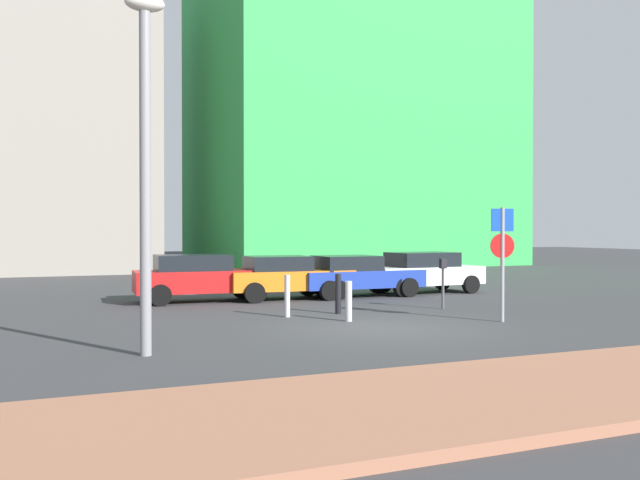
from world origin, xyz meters
TOP-DOWN VIEW (x-y plane):
  - ground_plane at (0.00, 0.00)m, footprint 120.00×120.00m
  - sidewalk_brick at (0.00, -6.38)m, footprint 40.00×3.57m
  - parked_car_red at (-2.42, 7.29)m, footprint 4.35×2.05m
  - parked_car_orange at (0.29, 7.01)m, footprint 4.12×2.08m
  - parked_car_blue at (2.73, 6.93)m, footprint 4.37×2.05m
  - parked_car_white at (5.51, 7.12)m, footprint 4.31×2.09m
  - parking_sign_post at (3.24, -0.19)m, footprint 0.58×0.20m
  - parking_meter at (3.43, 2.69)m, footprint 0.18×0.14m
  - street_lamp at (-5.43, -1.36)m, footprint 0.70×0.36m
  - traffic_bollard_near at (0.23, 2.83)m, footprint 0.16×0.16m
  - traffic_bollard_mid at (-0.16, 1.35)m, footprint 0.16×0.16m
  - traffic_bollard_far at (-1.26, 2.71)m, footprint 0.14×0.14m
  - building_colorful_midrise at (12.73, 29.31)m, footprint 19.29×16.24m
  - building_under_construction at (-7.80, 28.36)m, footprint 13.53×13.39m

SIDE VIEW (x-z plane):
  - ground_plane at x=0.00m, z-range 0.00..0.00m
  - sidewalk_brick at x=0.00m, z-range 0.00..0.14m
  - traffic_bollard_mid at x=-0.16m, z-range 0.00..0.99m
  - traffic_bollard_near at x=0.23m, z-range 0.00..1.07m
  - traffic_bollard_far at x=-1.26m, z-range 0.00..1.09m
  - parked_car_blue at x=2.73m, z-range 0.03..1.41m
  - parked_car_orange at x=0.29m, z-range 0.04..1.44m
  - parked_car_white at x=5.51m, z-range 0.04..1.50m
  - parked_car_red at x=-2.42m, z-range 0.04..1.51m
  - parking_meter at x=3.43m, z-range 0.21..1.64m
  - parking_sign_post at x=3.24m, z-range 0.36..3.14m
  - street_lamp at x=-5.43m, z-range 0.61..6.98m
  - building_under_construction at x=-7.80m, z-range 0.00..17.89m
  - building_colorful_midrise at x=12.73m, z-range 0.00..22.42m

